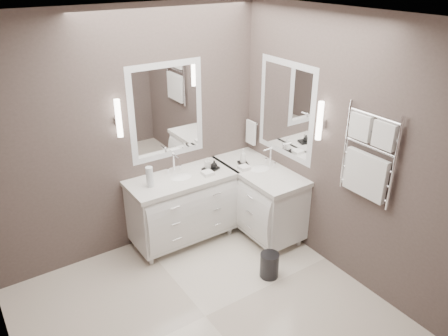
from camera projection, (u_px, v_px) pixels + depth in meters
floor at (205, 317)px, 4.16m from camera, size 3.20×3.00×0.01m
ceiling at (198, 19)px, 2.99m from camera, size 3.20×3.00×0.01m
wall_back at (130, 136)px, 4.70m from camera, size 3.20×0.01×2.70m
wall_front at (342, 299)px, 2.45m from camera, size 3.20×0.01×2.70m
wall_right at (339, 149)px, 4.38m from camera, size 0.01×3.00×2.70m
vanity_back at (182, 205)px, 5.09m from camera, size 1.24×0.59×0.97m
vanity_right at (259, 195)px, 5.29m from camera, size 0.59×1.24×0.97m
mirror_back at (167, 111)px, 4.83m from camera, size 0.90×0.02×1.10m
mirror_right at (286, 110)px, 4.88m from camera, size 0.02×0.90×1.10m
sconce_back at (119, 119)px, 4.47m from camera, size 0.06×0.06×0.40m
sconce_right at (320, 122)px, 4.40m from camera, size 0.06×0.06×0.40m
towel_bar_corner at (251, 132)px, 5.46m from camera, size 0.03×0.22×0.30m
towel_ladder at (368, 160)px, 4.03m from camera, size 0.06×0.58×0.90m
waste_bin at (269, 265)px, 4.63m from camera, size 0.26×0.26×0.28m
amenity_tray_back at (211, 169)px, 5.09m from camera, size 0.21×0.18×0.03m
amenity_tray_right at (243, 163)px, 5.23m from camera, size 0.14×0.17×0.02m
water_bottle at (150, 177)px, 4.68m from camera, size 0.10×0.10×0.23m
soap_bottle_a at (208, 163)px, 5.06m from camera, size 0.06×0.06×0.12m
soap_bottle_b at (214, 164)px, 5.06m from camera, size 0.09×0.09×0.10m
soap_bottle_c at (243, 156)px, 5.19m from camera, size 0.09×0.09×0.18m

